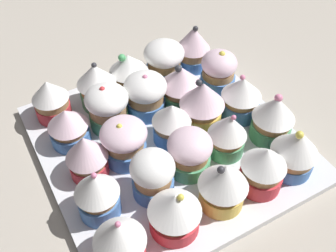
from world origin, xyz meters
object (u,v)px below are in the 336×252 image
(cupcake_8, at_px, (227,134))
(cupcake_19, at_px, (219,71))
(cupcake_7, at_px, (190,152))
(cupcake_16, at_px, (108,107))
(cupcake_23, at_px, (164,60))
(cupcake_15, at_px, (68,126))
(cupcake_21, at_px, (97,84))
(cupcake_9, at_px, (273,117))
(cupcake_3, at_px, (263,168))
(cupcake_18, at_px, (181,86))
(cupcake_22, at_px, (126,74))
(cupcake_20, at_px, (51,99))
(cupcake_0, at_px, (120,240))
(cupcake_11, at_px, (123,139))
(cupcake_10, at_px, (88,157))
(cupcake_24, at_px, (193,47))
(baking_tray, at_px, (168,143))
(cupcake_6, at_px, (153,175))
(cupcake_13, at_px, (202,103))
(cupcake_2, at_px, (223,184))
(cupcake_5, at_px, (97,193))
(cupcake_17, at_px, (145,94))
(cupcake_1, at_px, (175,211))
(cupcake_12, at_px, (171,121))
(cupcake_14, at_px, (241,97))
(cupcake_4, at_px, (295,150))

(cupcake_8, bearing_deg, cupcake_19, 60.67)
(cupcake_7, xyz_separation_m, cupcake_16, (-0.06, 0.13, 0.00))
(cupcake_23, bearing_deg, cupcake_15, -161.59)
(cupcake_21, bearing_deg, cupcake_9, -44.24)
(cupcake_3, height_order, cupcake_18, cupcake_18)
(cupcake_7, distance_m, cupcake_18, 0.13)
(cupcake_22, bearing_deg, cupcake_20, 178.78)
(cupcake_0, distance_m, cupcake_11, 0.15)
(cupcake_7, distance_m, cupcake_10, 0.13)
(cupcake_21, relative_size, cupcake_24, 0.99)
(baking_tray, xyz_separation_m, cupcake_7, (0.00, -0.06, 0.04))
(cupcake_24, bearing_deg, cupcake_18, -132.13)
(baking_tray, height_order, cupcake_6, cupcake_6)
(cupcake_13, distance_m, cupcake_18, 0.05)
(cupcake_2, distance_m, cupcake_11, 0.15)
(cupcake_6, relative_size, cupcake_7, 1.07)
(cupcake_8, xyz_separation_m, cupcake_10, (-0.18, 0.05, 0.00))
(cupcake_5, height_order, cupcake_10, cupcake_5)
(cupcake_24, bearing_deg, cupcake_17, -152.58)
(cupcake_15, bearing_deg, cupcake_17, 0.48)
(cupcake_1, distance_m, cupcake_9, 0.21)
(cupcake_7, xyz_separation_m, cupcake_8, (0.06, 0.00, 0.00))
(cupcake_5, bearing_deg, cupcake_23, 44.39)
(cupcake_12, bearing_deg, cupcake_0, -136.14)
(cupcake_6, relative_size, cupcake_8, 0.98)
(cupcake_14, bearing_deg, cupcake_10, 179.57)
(cupcake_14, bearing_deg, cupcake_23, 112.62)
(cupcake_15, relative_size, cupcake_23, 0.90)
(cupcake_10, bearing_deg, cupcake_1, -64.31)
(cupcake_3, xyz_separation_m, cupcake_18, (-0.01, 0.19, 0.00))
(cupcake_0, xyz_separation_m, cupcake_20, (0.01, 0.26, -0.00))
(cupcake_6, bearing_deg, cupcake_5, 174.45)
(cupcake_13, relative_size, cupcake_16, 1.11)
(cupcake_17, bearing_deg, cupcake_2, -87.60)
(cupcake_17, xyz_separation_m, cupcake_23, (0.07, 0.06, -0.00))
(baking_tray, height_order, cupcake_4, cupcake_4)
(cupcake_7, xyz_separation_m, cupcake_14, (0.12, 0.05, 0.00))
(cupcake_3, relative_size, cupcake_14, 0.98)
(cupcake_13, bearing_deg, cupcake_15, 161.41)
(cupcake_0, height_order, cupcake_16, cupcake_16)
(cupcake_5, bearing_deg, cupcake_17, 45.08)
(cupcake_5, distance_m, cupcake_14, 0.26)
(cupcake_8, bearing_deg, cupcake_3, -85.77)
(cupcake_17, bearing_deg, cupcake_20, 154.39)
(cupcake_8, distance_m, cupcake_13, 0.06)
(cupcake_12, bearing_deg, cupcake_10, -176.84)
(cupcake_13, height_order, cupcake_19, cupcake_13)
(cupcake_10, bearing_deg, cupcake_4, -26.99)
(cupcake_12, bearing_deg, cupcake_17, 95.79)
(cupcake_10, relative_size, cupcake_20, 1.03)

